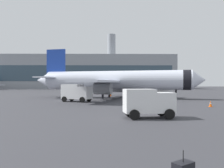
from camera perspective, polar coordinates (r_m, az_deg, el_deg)
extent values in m
cylinder|color=silver|center=(48.77, 0.83, 0.93)|extent=(29.89, 11.87, 3.80)
cone|color=silver|center=(47.47, 20.15, 0.93)|extent=(3.30, 4.13, 3.61)
cone|color=silver|center=(55.25, -16.10, 0.85)|extent=(4.01, 4.17, 3.42)
cylinder|color=black|center=(47.32, 17.50, 0.94)|extent=(2.41, 4.11, 3.88)
cube|color=silver|center=(56.78, 1.84, 0.54)|extent=(9.00, 16.70, 0.36)
cube|color=silver|center=(41.37, -3.24, 0.63)|extent=(9.00, 16.70, 0.36)
cylinder|color=gray|center=(54.36, 1.23, -0.82)|extent=(3.68, 2.99, 2.20)
cylinder|color=gray|center=(43.76, -2.21, -1.09)|extent=(3.68, 2.99, 2.20)
cube|color=#193899|center=(53.87, -13.28, 4.70)|extent=(4.33, 1.55, 6.40)
cube|color=silver|center=(56.78, -12.18, 1.44)|extent=(4.14, 6.48, 0.24)
cube|color=silver|center=(51.18, -15.47, 1.57)|extent=(4.14, 6.48, 0.24)
cylinder|color=black|center=(47.33, 15.07, -2.45)|extent=(0.36, 0.36, 1.80)
cylinder|color=black|center=(51.66, -0.67, -2.21)|extent=(0.44, 0.44, 1.80)
cylinder|color=black|center=(47.06, -2.25, -2.45)|extent=(0.44, 0.44, 1.80)
cube|color=white|center=(39.17, -6.48, -2.11)|extent=(2.40, 2.68, 2.04)
cube|color=#1E232D|center=(38.82, -5.55, -1.42)|extent=(0.84, 1.86, 0.84)
cube|color=white|center=(40.36, -9.48, -1.78)|extent=(3.73, 3.24, 2.40)
cylinder|color=black|center=(40.18, -5.55, -3.57)|extent=(0.91, 0.55, 0.90)
cylinder|color=black|center=(38.16, -7.15, -3.77)|extent=(0.91, 0.55, 0.90)
cylinder|color=black|center=(41.84, -9.64, -3.42)|extent=(0.91, 0.55, 0.90)
cylinder|color=black|center=(39.90, -11.37, -3.60)|extent=(0.91, 0.55, 0.90)
cube|color=white|center=(52.27, 12.93, -1.37)|extent=(2.91, 2.86, 2.29)
cube|color=#1E232D|center=(52.88, 13.30, -0.77)|extent=(1.65, 1.51, 0.95)
cube|color=white|center=(49.64, 11.29, -1.22)|extent=(4.68, 4.81, 2.70)
cylinder|color=black|center=(52.87, 11.71, -2.64)|extent=(0.77, 0.81, 0.90)
cylinder|color=black|center=(51.68, 14.12, -2.71)|extent=(0.77, 0.81, 0.90)
cylinder|color=black|center=(49.27, 9.29, -2.86)|extent=(0.77, 0.81, 0.90)
cylinder|color=black|center=(47.99, 11.83, -2.94)|extent=(0.77, 0.81, 0.90)
cube|color=white|center=(21.96, 12.12, -4.33)|extent=(1.97, 2.18, 1.78)
cube|color=#1E232D|center=(22.19, 13.95, -3.20)|extent=(0.28, 1.80, 0.74)
cube|color=white|center=(21.32, 6.52, -4.04)|extent=(2.85, 2.28, 2.10)
cylinder|color=black|center=(23.11, 11.77, -6.43)|extent=(0.92, 0.32, 0.90)
cylinder|color=black|center=(21.15, 13.64, -7.06)|extent=(0.92, 0.32, 0.90)
cylinder|color=black|center=(22.31, 4.22, -6.67)|extent=(0.92, 0.32, 0.90)
cylinder|color=black|center=(20.27, 5.40, -7.37)|extent=(0.92, 0.32, 0.90)
cube|color=#F2590C|center=(50.58, -10.94, -3.26)|extent=(0.44, 0.44, 0.04)
cone|color=#F2590C|center=(50.56, -10.94, -2.84)|extent=(0.36, 0.36, 0.72)
cylinder|color=white|center=(50.55, -10.94, -2.80)|extent=(0.23, 0.23, 0.10)
cube|color=#F2590C|center=(56.65, -0.29, -2.88)|extent=(0.44, 0.44, 0.04)
cone|color=#F2590C|center=(56.63, -0.29, -2.48)|extent=(0.36, 0.36, 0.75)
cylinder|color=white|center=(56.63, -0.29, -2.44)|extent=(0.23, 0.23, 0.10)
cube|color=#F2590C|center=(33.87, 22.53, -5.04)|extent=(0.44, 0.44, 0.04)
cone|color=#F2590C|center=(33.84, 22.53, -4.36)|extent=(0.36, 0.36, 0.76)
cylinder|color=white|center=(33.84, 22.53, -4.30)|extent=(0.23, 0.23, 0.10)
cube|color=#F2590C|center=(58.46, 4.83, -2.78)|extent=(0.44, 0.44, 0.04)
cone|color=#F2590C|center=(58.45, 4.83, -2.49)|extent=(0.36, 0.36, 0.55)
cylinder|color=white|center=(58.45, 4.83, -2.46)|extent=(0.23, 0.23, 0.10)
cylinder|color=black|center=(7.86, 16.70, -16.23)|extent=(0.02, 0.02, 0.36)
cube|color=gray|center=(131.88, -9.22, 2.76)|extent=(107.89, 22.36, 17.66)
cube|color=#334756|center=(120.75, -9.99, 2.57)|extent=(102.49, 0.10, 7.95)
cylinder|color=gray|center=(131.96, -0.13, 9.24)|extent=(4.40, 4.40, 12.00)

